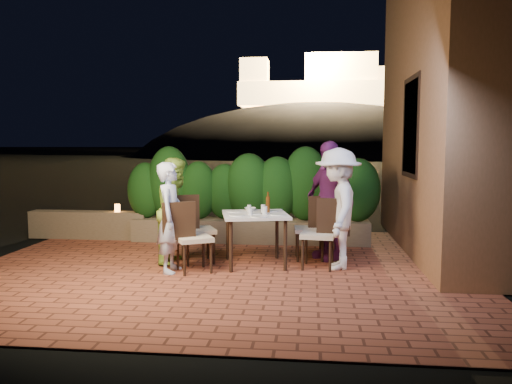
# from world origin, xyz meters

# --- Properties ---
(ground) EXTENTS (400.00, 400.00, 0.00)m
(ground) POSITION_xyz_m (0.00, 0.00, -0.02)
(ground) COLOR black
(ground) RESTS_ON ground
(terrace_floor) EXTENTS (7.00, 6.00, 0.15)m
(terrace_floor) POSITION_xyz_m (0.00, 0.50, -0.07)
(terrace_floor) COLOR brown
(terrace_floor) RESTS_ON ground
(building_wall) EXTENTS (1.60, 5.00, 5.00)m
(building_wall) POSITION_xyz_m (3.60, 2.00, 2.50)
(building_wall) COLOR #9A653D
(building_wall) RESTS_ON ground
(window_pane) EXTENTS (0.08, 1.00, 1.40)m
(window_pane) POSITION_xyz_m (2.82, 1.50, 2.00)
(window_pane) COLOR black
(window_pane) RESTS_ON building_wall
(window_frame) EXTENTS (0.06, 1.15, 1.55)m
(window_frame) POSITION_xyz_m (2.81, 1.50, 2.00)
(window_frame) COLOR black
(window_frame) RESTS_ON building_wall
(planter) EXTENTS (4.20, 0.55, 0.40)m
(planter) POSITION_xyz_m (0.20, 2.30, 0.20)
(planter) COLOR brown
(planter) RESTS_ON ground
(hedge) EXTENTS (4.00, 0.70, 1.10)m
(hedge) POSITION_xyz_m (0.20, 2.30, 0.95)
(hedge) COLOR #11380F
(hedge) RESTS_ON planter
(parapet) EXTENTS (2.20, 0.30, 0.50)m
(parapet) POSITION_xyz_m (-2.80, 2.30, 0.25)
(parapet) COLOR brown
(parapet) RESTS_ON ground
(hill) EXTENTS (52.00, 40.00, 22.00)m
(hill) POSITION_xyz_m (2.00, 60.00, -4.00)
(hill) COLOR black
(hill) RESTS_ON ground
(fortress) EXTENTS (26.00, 8.00, 8.00)m
(fortress) POSITION_xyz_m (2.00, 60.00, 10.50)
(fortress) COLOR #FFCC7A
(fortress) RESTS_ON hill
(dining_table) EXTENTS (1.09, 1.09, 0.75)m
(dining_table) POSITION_xyz_m (0.49, 0.62, 0.38)
(dining_table) COLOR white
(dining_table) RESTS_ON ground
(plate_nw) EXTENTS (0.21, 0.21, 0.01)m
(plate_nw) POSITION_xyz_m (0.26, 0.38, 0.76)
(plate_nw) COLOR white
(plate_nw) RESTS_ON dining_table
(plate_sw) EXTENTS (0.21, 0.21, 0.01)m
(plate_sw) POSITION_xyz_m (0.15, 0.78, 0.76)
(plate_sw) COLOR white
(plate_sw) RESTS_ON dining_table
(plate_ne) EXTENTS (0.21, 0.21, 0.01)m
(plate_ne) POSITION_xyz_m (0.81, 0.50, 0.76)
(plate_ne) COLOR white
(plate_ne) RESTS_ON dining_table
(plate_se) EXTENTS (0.21, 0.21, 0.01)m
(plate_se) POSITION_xyz_m (0.68, 0.88, 0.76)
(plate_se) COLOR white
(plate_se) RESTS_ON dining_table
(plate_centre) EXTENTS (0.22, 0.22, 0.01)m
(plate_centre) POSITION_xyz_m (0.48, 0.59, 0.76)
(plate_centre) COLOR white
(plate_centre) RESTS_ON dining_table
(plate_front) EXTENTS (0.24, 0.24, 0.01)m
(plate_front) POSITION_xyz_m (0.57, 0.29, 0.76)
(plate_front) COLOR white
(plate_front) RESTS_ON dining_table
(glass_nw) EXTENTS (0.06, 0.06, 0.10)m
(glass_nw) POSITION_xyz_m (0.43, 0.47, 0.80)
(glass_nw) COLOR silver
(glass_nw) RESTS_ON dining_table
(glass_sw) EXTENTS (0.06, 0.06, 0.10)m
(glass_sw) POSITION_xyz_m (0.38, 0.78, 0.80)
(glass_sw) COLOR silver
(glass_sw) RESTS_ON dining_table
(glass_ne) EXTENTS (0.07, 0.07, 0.12)m
(glass_ne) POSITION_xyz_m (0.63, 0.53, 0.81)
(glass_ne) COLOR silver
(glass_ne) RESTS_ON dining_table
(glass_se) EXTENTS (0.07, 0.07, 0.11)m
(glass_se) POSITION_xyz_m (0.59, 0.75, 0.81)
(glass_se) COLOR silver
(glass_se) RESTS_ON dining_table
(beer_bottle) EXTENTS (0.06, 0.06, 0.30)m
(beer_bottle) POSITION_xyz_m (0.66, 0.74, 0.90)
(beer_bottle) COLOR #4B270C
(beer_bottle) RESTS_ON dining_table
(bowl) EXTENTS (0.19, 0.19, 0.04)m
(bowl) POSITION_xyz_m (0.38, 0.93, 0.77)
(bowl) COLOR white
(bowl) RESTS_ON dining_table
(chair_left_front) EXTENTS (0.61, 0.61, 0.97)m
(chair_left_front) POSITION_xyz_m (-0.30, 0.15, 0.49)
(chair_left_front) COLOR black
(chair_left_front) RESTS_ON ground
(chair_left_back) EXTENTS (0.62, 0.62, 1.01)m
(chair_left_back) POSITION_xyz_m (-0.37, 0.67, 0.50)
(chair_left_back) COLOR black
(chair_left_back) RESTS_ON ground
(chair_right_front) EXTENTS (0.51, 0.51, 0.99)m
(chair_right_front) POSITION_xyz_m (1.38, 0.53, 0.50)
(chair_right_front) COLOR black
(chair_right_front) RESTS_ON ground
(chair_right_back) EXTENTS (0.47, 0.47, 0.96)m
(chair_right_back) POSITION_xyz_m (1.26, 1.05, 0.48)
(chair_right_back) COLOR black
(chair_right_back) RESTS_ON ground
(diner_blue) EXTENTS (0.36, 0.55, 1.50)m
(diner_blue) POSITION_xyz_m (-0.61, 0.11, 0.75)
(diner_blue) COLOR silver
(diner_blue) RESTS_ON ground
(diner_green) EXTENTS (0.66, 0.81, 1.54)m
(diner_green) POSITION_xyz_m (-0.68, 0.66, 0.77)
(diner_green) COLOR #89B638
(diner_green) RESTS_ON ground
(diner_white) EXTENTS (0.64, 1.10, 1.69)m
(diner_white) POSITION_xyz_m (1.65, 0.56, 0.85)
(diner_white) COLOR white
(diner_white) RESTS_ON ground
(diner_purple) EXTENTS (0.95, 1.11, 1.79)m
(diner_purple) POSITION_xyz_m (1.55, 1.13, 0.90)
(diner_purple) COLOR #6E246D
(diner_purple) RESTS_ON ground
(parapet_lamp) EXTENTS (0.10, 0.10, 0.14)m
(parapet_lamp) POSITION_xyz_m (-2.24, 2.30, 0.57)
(parapet_lamp) COLOR orange
(parapet_lamp) RESTS_ON parapet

